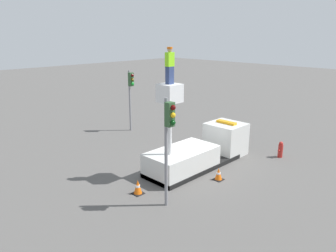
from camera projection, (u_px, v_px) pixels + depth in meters
The scene contains 8 objects.
ground_plane at pixel (194, 167), 18.46m from camera, with size 120.00×120.00×0.00m, color #565451.
bucket_truck at pixel (200, 151), 18.59m from camera, with size 7.03×2.18×4.92m.
worker at pixel (170, 66), 15.56m from camera, with size 0.40×0.26×1.75m.
traffic_light_pole at pixel (169, 132), 13.38m from camera, with size 0.34×0.57×4.80m.
traffic_light_across at pixel (131, 89), 24.45m from camera, with size 0.34×0.57×4.63m.
fire_hydrant at pixel (280, 150), 19.82m from camera, with size 0.52×0.28×1.00m.
traffic_cone_rear at pixel (138, 187), 15.33m from camera, with size 0.49×0.49×0.71m.
traffic_cone_curbside at pixel (219, 174), 16.80m from camera, with size 0.47×0.47×0.66m.
Camera 1 is at (-13.13, -11.07, 7.31)m, focal length 35.00 mm.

